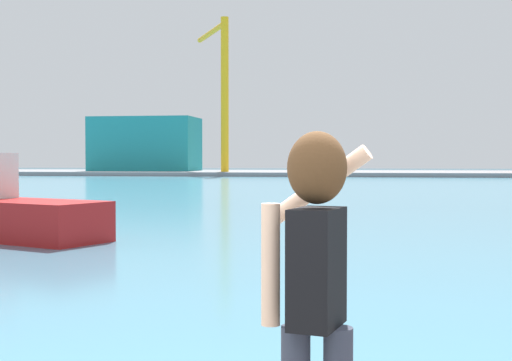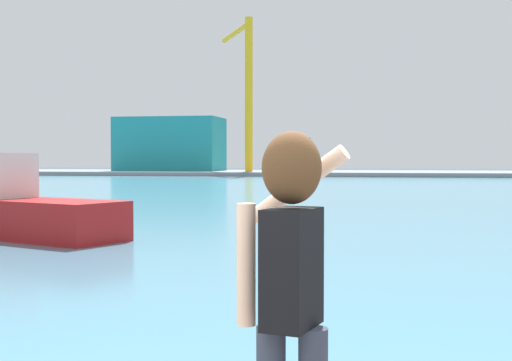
# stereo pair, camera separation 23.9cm
# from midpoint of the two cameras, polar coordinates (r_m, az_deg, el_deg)

# --- Properties ---
(ground_plane) EXTENTS (220.00, 220.00, 0.00)m
(ground_plane) POSITION_cam_midpoint_polar(r_m,az_deg,el_deg) (53.12, 7.91, -0.65)
(ground_plane) COLOR #334751
(harbor_water) EXTENTS (140.00, 100.00, 0.02)m
(harbor_water) POSITION_cam_midpoint_polar(r_m,az_deg,el_deg) (55.12, 7.95, -0.55)
(harbor_water) COLOR teal
(harbor_water) RESTS_ON ground_plane
(far_shore_dock) EXTENTS (140.00, 20.00, 0.54)m
(far_shore_dock) POSITION_cam_midpoint_polar(r_m,az_deg,el_deg) (95.09, 8.37, 0.57)
(far_shore_dock) COLOR gray
(far_shore_dock) RESTS_ON ground_plane
(person_photographer) EXTENTS (0.53, 0.57, 1.74)m
(person_photographer) POSITION_cam_midpoint_polar(r_m,az_deg,el_deg) (3.36, 2.74, -7.58)
(person_photographer) COLOR #2D3342
(person_photographer) RESTS_ON quay_promenade
(warehouse_left) EXTENTS (14.30, 8.29, 7.42)m
(warehouse_left) POSITION_cam_midpoint_polar(r_m,az_deg,el_deg) (100.38, -8.93, 2.90)
(warehouse_left) COLOR teal
(warehouse_left) RESTS_ON far_shore_dock
(port_crane) EXTENTS (6.99, 12.86, 19.76)m
(port_crane) POSITION_cam_midpoint_polar(r_m,az_deg,el_deg) (93.36, -2.89, 8.22)
(port_crane) COLOR yellow
(port_crane) RESTS_ON far_shore_dock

